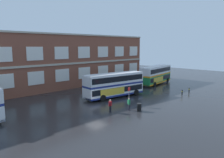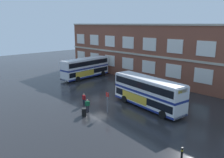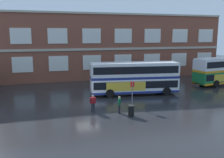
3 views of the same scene
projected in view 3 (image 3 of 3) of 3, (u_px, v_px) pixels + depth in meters
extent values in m
plane|color=#232326|center=(84.00, 100.00, 29.17)|extent=(120.00, 120.00, 0.00)
cube|color=brown|center=(72.00, 47.00, 43.58)|extent=(53.71, 8.00, 10.71)
cube|color=#B2A893|center=(75.00, 50.00, 39.77)|extent=(53.71, 0.16, 0.36)
cube|color=#B2A893|center=(74.00, 13.00, 38.80)|extent=(53.71, 0.28, 0.30)
cube|color=silver|center=(23.00, 65.00, 37.90)|extent=(3.01, 0.12, 2.36)
cube|color=silver|center=(59.00, 64.00, 39.41)|extent=(3.01, 0.12, 2.36)
cube|color=silver|center=(92.00, 62.00, 40.92)|extent=(3.01, 0.12, 2.36)
cube|color=silver|center=(123.00, 61.00, 42.43)|extent=(3.01, 0.12, 2.36)
cube|color=silver|center=(152.00, 61.00, 43.94)|extent=(3.01, 0.12, 2.36)
cube|color=silver|center=(179.00, 60.00, 45.45)|extent=(3.01, 0.12, 2.36)
cube|color=silver|center=(204.00, 59.00, 46.96)|extent=(3.01, 0.12, 2.36)
cube|color=silver|center=(21.00, 36.00, 37.15)|extent=(3.01, 0.12, 2.36)
cube|color=silver|center=(58.00, 36.00, 38.66)|extent=(3.01, 0.12, 2.36)
cube|color=silver|center=(92.00, 36.00, 40.17)|extent=(3.01, 0.12, 2.36)
cube|color=silver|center=(123.00, 36.00, 41.68)|extent=(3.01, 0.12, 2.36)
cube|color=silver|center=(153.00, 36.00, 43.19)|extent=(3.01, 0.12, 2.36)
cube|color=silver|center=(180.00, 36.00, 44.70)|extent=(3.01, 0.12, 2.36)
cube|color=silver|center=(206.00, 36.00, 46.21)|extent=(3.01, 0.12, 2.36)
cube|color=silver|center=(134.00, 85.00, 31.67)|extent=(11.24, 3.97, 1.75)
cube|color=black|center=(134.00, 83.00, 31.63)|extent=(10.81, 3.95, 0.90)
cube|color=navy|center=(134.00, 77.00, 31.49)|extent=(11.24, 3.97, 0.30)
cube|color=silver|center=(134.00, 70.00, 31.33)|extent=(11.24, 3.97, 1.55)
cube|color=black|center=(134.00, 69.00, 31.31)|extent=(10.81, 3.95, 0.90)
cube|color=navy|center=(134.00, 90.00, 31.80)|extent=(11.24, 3.99, 0.28)
cube|color=silver|center=(135.00, 63.00, 31.18)|extent=(11.01, 3.84, 0.12)
cube|color=gold|center=(126.00, 86.00, 30.19)|extent=(4.80, 0.66, 1.10)
cube|color=yellow|center=(176.00, 65.00, 32.10)|extent=(0.28, 1.65, 0.40)
cylinder|color=black|center=(167.00, 91.00, 31.15)|extent=(1.07, 0.45, 1.04)
cylinder|color=black|center=(160.00, 87.00, 33.63)|extent=(1.07, 0.45, 1.04)
cylinder|color=black|center=(110.00, 93.00, 30.04)|extent=(1.07, 0.45, 1.04)
cylinder|color=black|center=(107.00, 89.00, 32.52)|extent=(1.07, 0.45, 1.04)
cylinder|color=black|center=(216.00, 84.00, 36.01)|extent=(1.08, 0.47, 1.04)
cylinder|color=black|center=(203.00, 81.00, 38.28)|extent=(1.08, 0.47, 1.04)
cylinder|color=black|center=(94.00, 107.00, 24.65)|extent=(0.18, 0.18, 0.85)
cylinder|color=black|center=(92.00, 108.00, 24.56)|extent=(0.18, 0.18, 0.85)
cube|color=maroon|center=(93.00, 100.00, 24.48)|extent=(0.43, 0.29, 0.60)
cylinder|color=maroon|center=(95.00, 100.00, 24.59)|extent=(0.12, 0.12, 0.57)
cylinder|color=maroon|center=(90.00, 101.00, 24.38)|extent=(0.12, 0.12, 0.57)
sphere|color=tan|center=(93.00, 96.00, 24.40)|extent=(0.22, 0.22, 0.22)
cylinder|color=black|center=(119.00, 109.00, 24.24)|extent=(0.21, 0.21, 0.85)
cylinder|color=black|center=(119.00, 109.00, 24.04)|extent=(0.21, 0.21, 0.85)
cube|color=#145933|center=(119.00, 102.00, 24.01)|extent=(0.39, 0.46, 0.60)
cylinder|color=#145933|center=(120.00, 101.00, 24.27)|extent=(0.15, 0.15, 0.57)
cylinder|color=#145933|center=(119.00, 103.00, 23.76)|extent=(0.15, 0.15, 0.57)
sphere|color=tan|center=(119.00, 97.00, 23.94)|extent=(0.22, 0.22, 0.22)
cylinder|color=slate|center=(132.00, 94.00, 26.10)|extent=(0.10, 0.10, 2.70)
cube|color=red|center=(132.00, 84.00, 25.90)|extent=(0.44, 0.04, 0.56)
cylinder|color=black|center=(131.00, 111.00, 23.27)|extent=(0.56, 0.56, 0.95)
cylinder|color=black|center=(131.00, 106.00, 23.18)|extent=(0.60, 0.60, 0.08)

